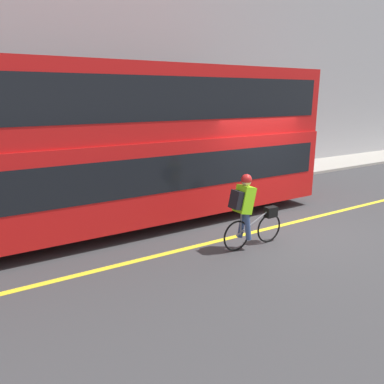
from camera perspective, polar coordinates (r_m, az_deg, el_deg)
name	(u,v)px	position (r m, az deg, el deg)	size (l,w,h in m)	color
ground_plane	(285,227)	(9.24, 13.93, -5.21)	(80.00, 80.00, 0.00)	#38383A
road_center_line	(281,225)	(9.32, 13.38, -4.98)	(50.00, 0.14, 0.01)	yellow
sidewalk_curb	(182,185)	(12.92, -1.53, 1.11)	(60.00, 2.15, 0.10)	#A8A399
building_facade	(163,51)	(13.72, -4.43, 20.67)	(60.00, 0.30, 9.05)	#9E9EA3
bus	(106,141)	(8.75, -12.94, 7.62)	(11.06, 2.53, 3.71)	black
cyclist_on_bike	(248,209)	(7.60, 8.52, -2.52)	(1.51, 0.32, 1.56)	black
trash_bin	(175,170)	(12.55, -2.56, 3.34)	(0.54, 0.54, 1.03)	#262628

